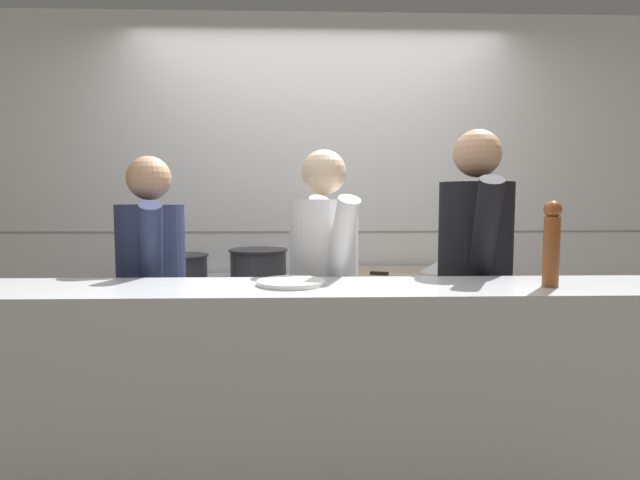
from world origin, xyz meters
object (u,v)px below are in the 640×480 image
object	(u,v)px
sauce_pot	(258,264)
chef_line	(474,288)
plated_dish_main	(291,282)
pepper_mill	(552,242)
stock_pot	(180,267)
chef_sous	(325,299)
chefs_knife	(393,274)
mixing_bowl_steel	(439,266)
oven_range	(224,352)
chef_head_cook	(152,302)

from	to	relation	value
sauce_pot	chef_line	xyz separation A→B (m)	(1.10, -0.67, -0.03)
plated_dish_main	pepper_mill	world-z (taller)	pepper_mill
stock_pot	chef_sous	distance (m)	1.07
chefs_knife	pepper_mill	bearing A→B (deg)	-68.98
plated_dish_main	chef_line	bearing A→B (deg)	26.05
chefs_knife	pepper_mill	size ratio (longest dim) A/B	1.02
stock_pot	pepper_mill	distance (m)	2.06
sauce_pot	mixing_bowl_steel	xyz separation A→B (m)	(1.12, 0.04, -0.02)
oven_range	stock_pot	xyz separation A→B (m)	(-0.26, -0.00, 0.52)
plated_dish_main	oven_range	bearing A→B (deg)	112.15
stock_pot	sauce_pot	bearing A→B (deg)	0.68
chef_line	pepper_mill	bearing A→B (deg)	-68.47
oven_range	chef_head_cook	bearing A→B (deg)	-111.55
mixing_bowl_steel	plated_dish_main	size ratio (longest dim) A/B	0.86
sauce_pot	pepper_mill	size ratio (longest dim) A/B	1.09
plated_dish_main	chef_line	size ratio (longest dim) A/B	0.16
chef_sous	chef_line	size ratio (longest dim) A/B	0.94
mixing_bowl_steel	chef_sous	world-z (taller)	chef_sous
stock_pot	chefs_knife	xyz separation A→B (m)	(1.28, -0.10, -0.03)
chef_head_cook	chef_sous	distance (m)	0.83
plated_dish_main	chef_sous	bearing A→B (deg)	71.34
stock_pot	chefs_knife	world-z (taller)	stock_pot
plated_dish_main	chef_sous	world-z (taller)	chef_sous
stock_pot	chef_head_cook	bearing A→B (deg)	-88.45
sauce_pot	chefs_knife	xyz separation A→B (m)	(0.81, -0.11, -0.05)
chefs_knife	chef_line	xyz separation A→B (m)	(0.29, -0.56, 0.02)
sauce_pot	pepper_mill	xyz separation A→B (m)	(1.21, -1.17, 0.23)
stock_pot	sauce_pot	world-z (taller)	sauce_pot
chef_line	chefs_knife	bearing A→B (deg)	125.76
oven_range	chef_line	world-z (taller)	chef_line
stock_pot	sauce_pot	distance (m)	0.47
mixing_bowl_steel	chefs_knife	bearing A→B (deg)	-155.10
oven_range	mixing_bowl_steel	distance (m)	1.43
stock_pot	chef_head_cook	distance (m)	0.61
pepper_mill	chef_head_cook	size ratio (longest dim) A/B	0.21
chefs_knife	oven_range	bearing A→B (deg)	174.27
mixing_bowl_steel	pepper_mill	bearing A→B (deg)	-85.34
oven_range	pepper_mill	xyz separation A→B (m)	(1.43, -1.17, 0.77)
oven_range	chef_line	size ratio (longest dim) A/B	0.67
chef_line	stock_pot	bearing A→B (deg)	165.49
chef_sous	chef_line	bearing A→B (deg)	-19.11
pepper_mill	chef_head_cook	xyz separation A→B (m)	(-1.67, 0.56, -0.33)
stock_pot	mixing_bowl_steel	xyz separation A→B (m)	(1.59, 0.04, -0.01)
mixing_bowl_steel	plated_dish_main	distance (m)	1.44
chef_line	sauce_pot	bearing A→B (deg)	157.02
mixing_bowl_steel	chefs_knife	size ratio (longest dim) A/B	0.68
chef_sous	oven_range	bearing A→B (deg)	114.98
plated_dish_main	chef_line	world-z (taller)	chef_line
mixing_bowl_steel	chef_sous	xyz separation A→B (m)	(-0.74, -0.69, -0.06)
plated_dish_main	chef_sous	xyz separation A→B (m)	(0.15, 0.44, -0.16)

